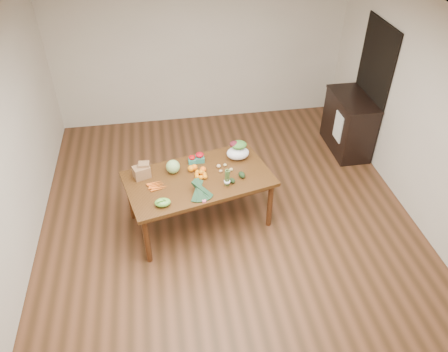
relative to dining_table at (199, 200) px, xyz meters
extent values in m
plane|color=brown|center=(0.38, -0.22, -0.38)|extent=(6.00, 6.00, 0.00)
cube|color=white|center=(0.38, -0.22, 2.33)|extent=(5.00, 6.00, 0.02)
cube|color=silver|center=(0.38, 2.78, 0.98)|extent=(5.00, 0.02, 2.70)
cube|color=silver|center=(-2.12, -0.22, 0.98)|extent=(0.02, 6.00, 2.70)
cube|color=silver|center=(2.88, -0.22, 0.98)|extent=(0.02, 6.00, 2.70)
cube|color=#4F2E12|center=(0.00, 0.00, 0.00)|extent=(1.99, 1.39, 0.75)
cube|color=black|center=(2.86, 1.38, 0.68)|extent=(0.02, 1.00, 2.10)
cube|color=black|center=(2.60, 1.36, 0.10)|extent=(0.52, 1.02, 0.94)
cube|color=white|center=(2.34, 1.18, 0.18)|extent=(0.02, 0.28, 0.45)
sphere|color=#9EC772|center=(-0.30, 0.16, 0.46)|extent=(0.18, 0.18, 0.18)
sphere|color=#E45F0E|center=(-0.08, 0.14, 0.42)|extent=(0.09, 0.09, 0.09)
sphere|color=orange|center=(-0.03, 0.16, 0.42)|extent=(0.08, 0.08, 0.08)
sphere|color=orange|center=(0.07, 0.11, 0.41)|extent=(0.08, 0.08, 0.08)
ellipsoid|color=#6DAC3A|center=(-0.47, -0.45, 0.42)|extent=(0.19, 0.14, 0.09)
ellipsoid|color=tan|center=(0.29, 0.06, 0.39)|extent=(0.05, 0.04, 0.04)
ellipsoid|color=tan|center=(0.39, 0.04, 0.40)|extent=(0.05, 0.04, 0.04)
ellipsoid|color=tan|center=(0.37, 0.18, 0.39)|extent=(0.05, 0.04, 0.04)
ellipsoid|color=tan|center=(0.28, 0.17, 0.40)|extent=(0.06, 0.05, 0.05)
ellipsoid|color=#DCC57F|center=(0.43, 0.07, 0.40)|extent=(0.05, 0.04, 0.04)
ellipsoid|color=black|center=(0.40, -0.17, 0.41)|extent=(0.09, 0.11, 0.06)
ellipsoid|color=black|center=(0.54, -0.08, 0.41)|extent=(0.11, 0.13, 0.08)
camera|label=1|loc=(-0.38, -4.32, 3.77)|focal=35.00mm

